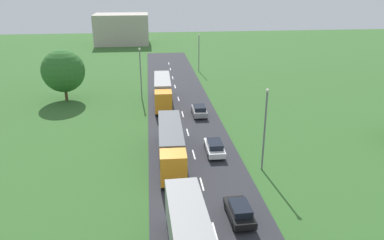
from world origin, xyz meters
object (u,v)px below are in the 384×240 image
Objects in this scene: truck_third at (163,90)px; lamppost_fourth at (199,51)px; truck_second at (171,143)px; lamppost_third at (141,71)px; lamppost_second at (265,126)px; car_second at (240,211)px; car_fourth at (199,110)px; distant_building at (122,29)px; car_third at (215,147)px; tree_oak at (63,71)px.

lamppost_fourth reaches higher than truck_third.
truck_second is at bearing -89.80° from truck_third.
lamppost_fourth is at bearing 57.43° from lamppost_third.
truck_second is 9.99m from lamppost_second.
truck_second is at bearing 112.96° from car_second.
lamppost_third is (-8.28, 9.33, 3.80)m from car_fourth.
lamppost_second is at bearing -68.61° from truck_third.
lamppost_third is 59.92m from distant_building.
truck_third is at bearing -38.64° from lamppost_third.
lamppost_fourth is (8.54, 41.47, 2.38)m from truck_second.
truck_third is 31.73m from car_second.
distant_building reaches higher than car_fourth.
truck_second is 3.14× the size of car_fourth.
lamppost_second is (4.29, 8.03, 3.96)m from car_second.
truck_third is 1.54× the size of lamppost_second.
distant_building reaches higher than truck_second.
car_second is (4.84, -31.32, -1.39)m from truck_third.
car_third is 12.45m from car_fourth.
car_second is 9.93m from lamppost_second.
truck_third is at bearing -80.88° from distant_building.
lamppost_third reaches higher than lamppost_fourth.
truck_second is 20.07m from truck_third.
car_fourth is at bearing -97.47° from lamppost_fourth.
car_third is at bearing 89.48° from car_second.
distant_building is (-19.12, 85.53, -0.23)m from lamppost_second.
tree_oak is at bearing 167.43° from truck_third.
distant_building reaches higher than lamppost_second.
car_second is 35.19m from lamppost_third.
truck_third is 3.26× the size of car_second.
lamppost_third is 1.02× the size of tree_oak.
lamppost_fourth is (11.96, 18.72, -0.23)m from lamppost_third.
tree_oak is at bearing 120.35° from car_second.
truck_third is at bearing 104.53° from car_third.
lamppost_fourth is 0.96× the size of tree_oak.
car_third is at bearing 11.22° from truck_second.
distant_building is at bearing 84.62° from tree_oak.
car_fourth is 0.26× the size of distant_building.
distant_building is at bearing 96.36° from lamppost_third.
distant_building is (5.53, 58.77, -0.31)m from tree_oak.
lamppost_second is at bearing -47.34° from tree_oak.
car_third is at bearing -95.16° from lamppost_fourth.
car_third is at bearing -69.13° from lamppost_third.
tree_oak is at bearing 153.70° from car_fourth.
lamppost_second reaches higher than car_third.
truck_second is at bearing -56.46° from tree_oak.
car_third is 82.78m from distant_building.
lamppost_fourth is (-0.52, 44.69, -0.33)m from lamppost_second.
distant_building is (-14.94, 81.33, 3.70)m from car_third.
lamppost_fourth reaches higher than car_fourth.
lamppost_fourth reaches higher than car_second.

